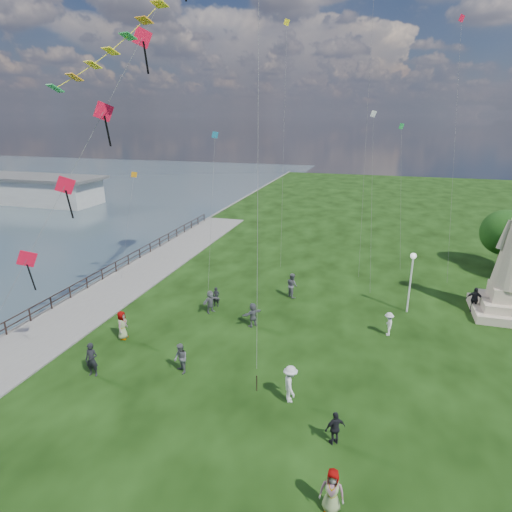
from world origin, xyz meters
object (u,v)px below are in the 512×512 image
(person_0, at_px, (92,360))
(person_8, at_px, (389,324))
(person_10, at_px, (122,325))
(statue, at_px, (512,272))
(person_2, at_px, (290,384))
(pier_pavilion, at_px, (18,188))
(person_4, at_px, (332,491))
(person_3, at_px, (335,428))
(person_1, at_px, (181,359))
(person_11, at_px, (253,315))
(person_9, at_px, (474,299))
(person_5, at_px, (210,302))
(person_6, at_px, (216,297))
(lamppost, at_px, (412,270))
(person_7, at_px, (292,285))

(person_0, xyz_separation_m, person_8, (15.21, 9.07, -0.17))
(person_10, bearing_deg, statue, -73.48)
(statue, xyz_separation_m, person_10, (-23.71, -10.38, -2.29))
(person_0, distance_m, person_2, 10.64)
(pier_pavilion, distance_m, person_4, 72.54)
(person_0, xyz_separation_m, person_3, (13.03, -1.45, -0.16))
(person_2, height_order, person_10, person_2)
(person_10, bearing_deg, person_4, -129.12)
(person_1, distance_m, person_4, 10.87)
(person_3, xyz_separation_m, person_11, (-6.41, 9.28, 0.04))
(pier_pavilion, distance_m, person_0, 59.32)
(statue, relative_size, person_0, 4.49)
(statue, distance_m, person_8, 9.72)
(statue, height_order, person_9, statue)
(person_4, distance_m, person_5, 17.10)
(person_6, bearing_deg, pier_pavilion, 141.60)
(person_8, bearing_deg, person_6, -100.49)
(lamppost, xyz_separation_m, person_11, (-9.92, -5.16, -2.35))
(statue, bearing_deg, person_0, -147.60)
(person_10, bearing_deg, person_9, -71.48)
(person_11, bearing_deg, person_5, -72.20)
(lamppost, xyz_separation_m, person_2, (-5.92, -12.15, -2.21))
(person_8, distance_m, person_11, 8.69)
(person_0, height_order, person_4, person_0)
(person_3, distance_m, person_5, 14.38)
(pier_pavilion, xyz_separation_m, person_6, (46.82, -30.08, -1.11))
(lamppost, bearing_deg, person_4, -100.37)
(pier_pavilion, xyz_separation_m, person_4, (56.95, -44.92, -0.95))
(person_3, bearing_deg, lamppost, -137.78)
(person_2, height_order, person_3, person_2)
(person_0, xyz_separation_m, person_6, (3.15, 10.06, -0.22))
(lamppost, height_order, person_1, lamppost)
(person_1, xyz_separation_m, person_8, (10.77, 7.53, -0.09))
(person_11, bearing_deg, person_6, -86.55)
(person_4, bearing_deg, person_3, 94.29)
(person_1, xyz_separation_m, person_4, (8.84, -6.33, 0.03))
(person_5, distance_m, person_7, 6.57)
(person_2, relative_size, person_8, 1.24)
(person_0, bearing_deg, person_7, 53.08)
(person_9, bearing_deg, person_1, -135.42)
(pier_pavilion, height_order, lamppost, lamppost)
(person_4, xyz_separation_m, person_10, (-13.98, 8.73, 0.03))
(lamppost, relative_size, person_2, 2.30)
(person_2, bearing_deg, person_5, 19.08)
(lamppost, bearing_deg, person_6, -167.65)
(person_3, bearing_deg, statue, -156.46)
(person_1, bearing_deg, person_10, -163.68)
(person_2, distance_m, person_9, 17.10)
(person_8, height_order, person_11, person_11)
(person_3, relative_size, person_5, 0.96)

